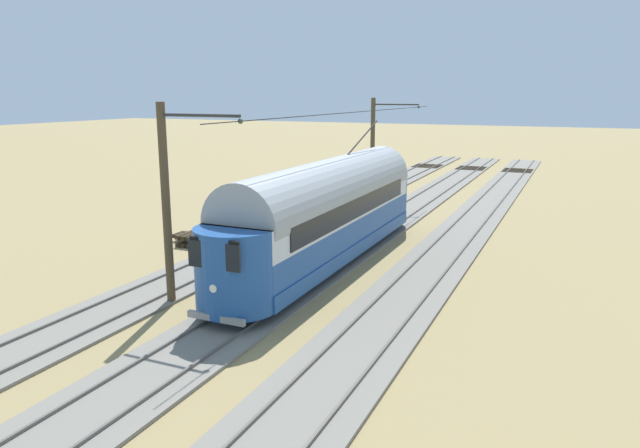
{
  "coord_description": "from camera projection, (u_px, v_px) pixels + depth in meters",
  "views": [
    {
      "loc": [
        -9.26,
        24.51,
        6.89
      ],
      "look_at": [
        0.32,
        3.1,
        1.64
      ],
      "focal_mm": 32.75,
      "sensor_mm": 36.0,
      "label": 1
    }
  ],
  "objects": [
    {
      "name": "ground_plane",
      "position": [
        354.0,
        246.0,
        27.03
      ],
      "size": [
        220.0,
        220.0,
        0.0
      ],
      "primitive_type": "plane",
      "color": "#937F51"
    },
    {
      "name": "track_streetcar_siding",
      "position": [
        444.0,
        253.0,
        25.65
      ],
      "size": [
        2.8,
        80.0,
        0.18
      ],
      "color": "slate",
      "rests_on": "ground"
    },
    {
      "name": "track_third_siding",
      "position": [
        278.0,
        235.0,
        28.95
      ],
      "size": [
        2.8,
        80.0,
        0.18
      ],
      "color": "slate",
      "rests_on": "ground"
    },
    {
      "name": "catenary_pole_mid_near",
      "position": [
        168.0,
        201.0,
        18.87
      ],
      "size": [
        3.13,
        0.28,
        6.65
      ],
      "color": "#4C3D28",
      "rests_on": "ground"
    },
    {
      "name": "overhead_wire_run",
      "position": [
        364.0,
        111.0,
        26.96
      ],
      "size": [
        2.93,
        24.43,
        0.18
      ],
      "color": "black",
      "rests_on": "ground"
    },
    {
      "name": "track_adjacent_siding",
      "position": [
        356.0,
        243.0,
        27.3
      ],
      "size": [
        2.8,
        80.0,
        0.18
      ],
      "color": "slate",
      "rests_on": "ground"
    },
    {
      "name": "spare_tie_stack",
      "position": [
        198.0,
        237.0,
        27.63
      ],
      "size": [
        2.4,
        2.4,
        0.54
      ],
      "color": "#2D2316",
      "rests_on": "ground"
    },
    {
      "name": "catenary_pole_foreground",
      "position": [
        374.0,
        148.0,
        37.06
      ],
      "size": [
        3.13,
        0.28,
        6.65
      ],
      "color": "#4C3D28",
      "rests_on": "ground"
    },
    {
      "name": "vintage_streetcar",
      "position": [
        328.0,
        210.0,
        23.88
      ],
      "size": [
        2.65,
        16.66,
        5.45
      ],
      "color": "#1E4C93",
      "rests_on": "ground"
    }
  ]
}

